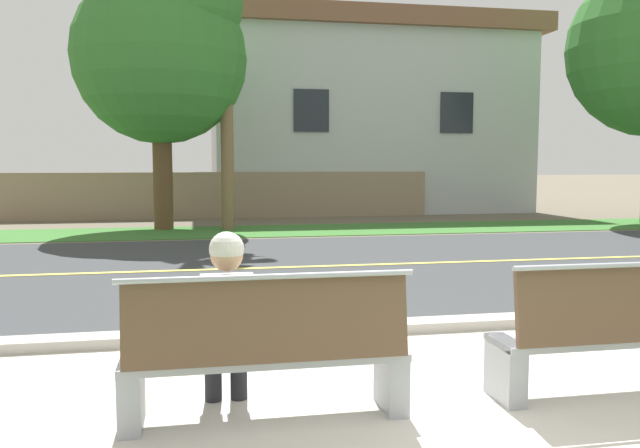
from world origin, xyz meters
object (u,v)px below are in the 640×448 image
bench_left (267,355)px  seated_person_white (227,317)px  bench_right (621,335)px  shade_tree_far_left (165,44)px

bench_left → seated_person_white: seated_person_white is taller
bench_right → shade_tree_far_left: (-3.67, 12.65, 4.15)m
bench_right → seated_person_white: 2.81m
bench_left → seated_person_white: bearing=145.1°
bench_right → seated_person_white: (-2.80, 0.17, 0.22)m
seated_person_white → shade_tree_far_left: bearing=94.0°
seated_person_white → shade_tree_far_left: 13.11m
bench_left → shade_tree_far_left: bearing=95.1°
seated_person_white → shade_tree_far_left: (-0.88, 12.48, 3.93)m
seated_person_white → shade_tree_far_left: size_ratio=0.18×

